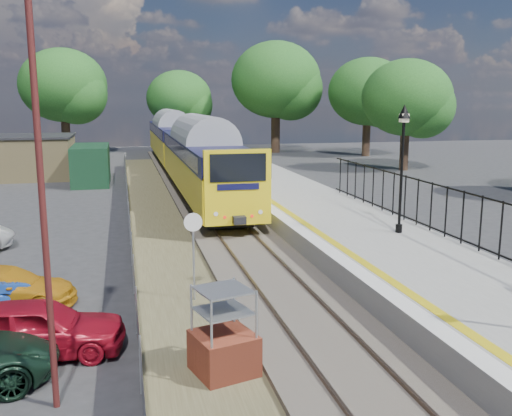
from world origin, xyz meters
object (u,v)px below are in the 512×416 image
object	(u,v)px
train	(183,146)
carpark_lamp	(41,177)
brick_plinth	(224,333)
victorian_lamp_north	(403,139)
car_red	(38,328)
car_yellow	(5,288)
speed_sign	(193,243)

from	to	relation	value
train	carpark_lamp	distance (m)	32.41
brick_plinth	carpark_lamp	distance (m)	4.75
victorian_lamp_north	car_red	distance (m)	13.51
brick_plinth	car_yellow	size ratio (longest dim) A/B	0.49
brick_plinth	carpark_lamp	bearing A→B (deg)	-170.83
carpark_lamp	car_yellow	world-z (taller)	carpark_lamp
speed_sign	car_yellow	bearing A→B (deg)	171.58
train	carpark_lamp	bearing A→B (deg)	-100.26
train	car_red	distance (m)	30.18
brick_plinth	speed_sign	size ratio (longest dim) A/B	0.74
victorian_lamp_north	car_yellow	distance (m)	13.70
victorian_lamp_north	car_red	world-z (taller)	victorian_lamp_north
brick_plinth	car_red	distance (m)	4.31
brick_plinth	car_yellow	xyz separation A→B (m)	(-5.18, 5.28, -0.35)
train	speed_sign	world-z (taller)	train
victorian_lamp_north	brick_plinth	bearing A→B (deg)	-135.78
train	car_yellow	bearing A→B (deg)	-106.44
carpark_lamp	car_red	world-z (taller)	carpark_lamp
train	brick_plinth	xyz separation A→B (m)	(-2.50, -31.31, -1.43)
speed_sign	car_yellow	world-z (taller)	speed_sign
train	carpark_lamp	size ratio (longest dim) A/B	5.35
speed_sign	carpark_lamp	world-z (taller)	carpark_lamp
brick_plinth	victorian_lamp_north	bearing A→B (deg)	44.22
victorian_lamp_north	speed_sign	bearing A→B (deg)	-158.46
car_yellow	carpark_lamp	bearing A→B (deg)	-149.97
train	brick_plinth	world-z (taller)	train
car_red	car_yellow	bearing A→B (deg)	26.43
brick_plinth	carpark_lamp	world-z (taller)	carpark_lamp
speed_sign	victorian_lamp_north	bearing A→B (deg)	21.87
victorian_lamp_north	speed_sign	distance (m)	8.83
train	speed_sign	bearing A→B (deg)	-95.44
speed_sign	car_red	bearing A→B (deg)	-145.07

